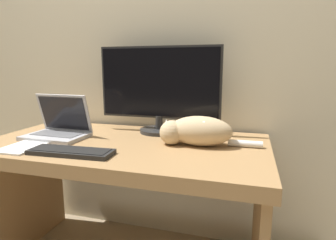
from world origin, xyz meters
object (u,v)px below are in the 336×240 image
monitor (159,88)px  external_keyboard (71,152)px  cat (196,131)px  laptop (58,129)px

monitor → external_keyboard: 0.60m
monitor → cat: 0.38m
laptop → external_keyboard: 0.34m
monitor → laptop: monitor is taller
monitor → external_keyboard: size_ratio=1.86×
monitor → cat: (0.25, -0.21, -0.18)m
laptop → external_keyboard: bearing=-42.6°
laptop → cat: (0.73, 0.05, 0.03)m
laptop → cat: size_ratio=0.67×
laptop → monitor: bearing=30.6°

